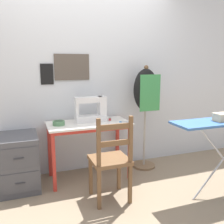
{
  "coord_description": "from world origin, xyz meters",
  "views": [
    {
      "loc": [
        -0.77,
        -2.7,
        1.46
      ],
      "look_at": [
        0.3,
        0.23,
        0.85
      ],
      "focal_mm": 40.0,
      "sensor_mm": 36.0,
      "label": 1
    }
  ],
  "objects_px": {
    "wooden_chair": "(111,160)",
    "storage_box": "(223,117)",
    "scissors": "(122,122)",
    "sewing_machine": "(92,110)",
    "thread_spool_near_machine": "(110,119)",
    "filing_cabinet": "(19,162)",
    "dress_form": "(146,95)",
    "fabric_bowl": "(59,123)"
  },
  "relations": [
    {
      "from": "fabric_bowl",
      "to": "thread_spool_near_machine",
      "type": "bearing_deg",
      "value": 1.13
    },
    {
      "from": "dress_form",
      "to": "filing_cabinet",
      "type": "bearing_deg",
      "value": -178.66
    },
    {
      "from": "sewing_machine",
      "to": "wooden_chair",
      "type": "bearing_deg",
      "value": -89.76
    },
    {
      "from": "thread_spool_near_machine",
      "to": "wooden_chair",
      "type": "relative_size",
      "value": 0.04
    },
    {
      "from": "sewing_machine",
      "to": "dress_form",
      "type": "xyz_separation_m",
      "value": [
        0.75,
        -0.0,
        0.16
      ]
    },
    {
      "from": "sewing_machine",
      "to": "thread_spool_near_machine",
      "type": "height_order",
      "value": "sewing_machine"
    },
    {
      "from": "wooden_chair",
      "to": "storage_box",
      "type": "distance_m",
      "value": 1.28
    },
    {
      "from": "thread_spool_near_machine",
      "to": "dress_form",
      "type": "xyz_separation_m",
      "value": [
        0.54,
        0.05,
        0.29
      ]
    },
    {
      "from": "fabric_bowl",
      "to": "wooden_chair",
      "type": "distance_m",
      "value": 0.81
    },
    {
      "from": "filing_cabinet",
      "to": "dress_form",
      "type": "relative_size",
      "value": 0.45
    },
    {
      "from": "scissors",
      "to": "thread_spool_near_machine",
      "type": "height_order",
      "value": "thread_spool_near_machine"
    },
    {
      "from": "sewing_machine",
      "to": "fabric_bowl",
      "type": "relative_size",
      "value": 2.84
    },
    {
      "from": "scissors",
      "to": "storage_box",
      "type": "height_order",
      "value": "storage_box"
    },
    {
      "from": "dress_form",
      "to": "storage_box",
      "type": "distance_m",
      "value": 1.09
    },
    {
      "from": "thread_spool_near_machine",
      "to": "filing_cabinet",
      "type": "bearing_deg",
      "value": 179.52
    },
    {
      "from": "scissors",
      "to": "storage_box",
      "type": "bearing_deg",
      "value": -45.79
    },
    {
      "from": "wooden_chair",
      "to": "storage_box",
      "type": "relative_size",
      "value": 4.73
    },
    {
      "from": "dress_form",
      "to": "sewing_machine",
      "type": "bearing_deg",
      "value": 179.8
    },
    {
      "from": "fabric_bowl",
      "to": "wooden_chair",
      "type": "height_order",
      "value": "wooden_chair"
    },
    {
      "from": "scissors",
      "to": "storage_box",
      "type": "distance_m",
      "value": 1.17
    },
    {
      "from": "wooden_chair",
      "to": "filing_cabinet",
      "type": "xyz_separation_m",
      "value": [
        -0.91,
        0.63,
        -0.13
      ]
    },
    {
      "from": "sewing_machine",
      "to": "fabric_bowl",
      "type": "bearing_deg",
      "value": -171.72
    },
    {
      "from": "fabric_bowl",
      "to": "storage_box",
      "type": "distance_m",
      "value": 1.85
    },
    {
      "from": "thread_spool_near_machine",
      "to": "filing_cabinet",
      "type": "relative_size",
      "value": 0.06
    },
    {
      "from": "sewing_machine",
      "to": "dress_form",
      "type": "relative_size",
      "value": 0.28
    },
    {
      "from": "filing_cabinet",
      "to": "thread_spool_near_machine",
      "type": "bearing_deg",
      "value": -0.48
    },
    {
      "from": "thread_spool_near_machine",
      "to": "wooden_chair",
      "type": "height_order",
      "value": "wooden_chair"
    },
    {
      "from": "scissors",
      "to": "storage_box",
      "type": "xyz_separation_m",
      "value": [
        0.81,
        -0.83,
        0.17
      ]
    },
    {
      "from": "storage_box",
      "to": "dress_form",
      "type": "bearing_deg",
      "value": 111.39
    },
    {
      "from": "scissors",
      "to": "wooden_chair",
      "type": "bearing_deg",
      "value": -124.31
    },
    {
      "from": "sewing_machine",
      "to": "fabric_bowl",
      "type": "distance_m",
      "value": 0.46
    },
    {
      "from": "dress_form",
      "to": "storage_box",
      "type": "bearing_deg",
      "value": -68.61
    },
    {
      "from": "thread_spool_near_machine",
      "to": "dress_form",
      "type": "relative_size",
      "value": 0.03
    },
    {
      "from": "scissors",
      "to": "dress_form",
      "type": "relative_size",
      "value": 0.09
    },
    {
      "from": "thread_spool_near_machine",
      "to": "filing_cabinet",
      "type": "distance_m",
      "value": 1.21
    },
    {
      "from": "fabric_bowl",
      "to": "dress_form",
      "type": "height_order",
      "value": "dress_form"
    },
    {
      "from": "fabric_bowl",
      "to": "storage_box",
      "type": "relative_size",
      "value": 0.72
    },
    {
      "from": "thread_spool_near_machine",
      "to": "wooden_chair",
      "type": "bearing_deg",
      "value": -108.99
    },
    {
      "from": "sewing_machine",
      "to": "scissors",
      "type": "bearing_deg",
      "value": -27.8
    },
    {
      "from": "scissors",
      "to": "thread_spool_near_machine",
      "type": "distance_m",
      "value": 0.18
    },
    {
      "from": "sewing_machine",
      "to": "wooden_chair",
      "type": "height_order",
      "value": "sewing_machine"
    },
    {
      "from": "thread_spool_near_machine",
      "to": "dress_form",
      "type": "distance_m",
      "value": 0.61
    }
  ]
}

